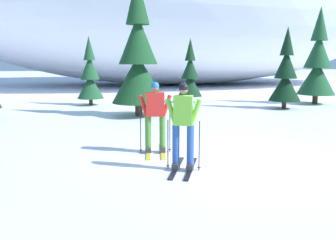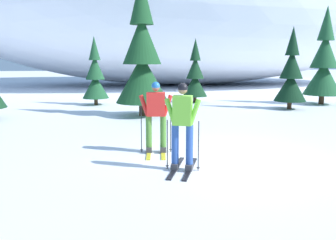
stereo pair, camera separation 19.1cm
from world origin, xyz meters
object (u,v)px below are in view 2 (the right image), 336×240
object	(u,v)px
pine_tree_right	(291,75)
pine_tree_far_right	(324,64)
pine_tree_center_left	(142,58)
skier_red_jacket	(156,116)
pine_tree_left	(95,77)
skier_lime_jacket	(182,125)
pine_tree_center_right	(195,76)

from	to	relation	value
pine_tree_right	pine_tree_far_right	xyz separation A→B (m)	(2.43, 1.40, 0.47)
pine_tree_center_left	skier_red_jacket	bearing A→B (deg)	-91.21
pine_tree_left	pine_tree_far_right	bearing A→B (deg)	-7.20
skier_red_jacket	skier_lime_jacket	distance (m)	1.55
pine_tree_left	pine_tree_center_right	size ratio (longest dim) A/B	1.01
skier_lime_jacket	pine_tree_left	size ratio (longest dim) A/B	0.54
pine_tree_far_right	pine_tree_center_right	bearing A→B (deg)	165.13
pine_tree_left	pine_tree_center_right	xyz separation A→B (m)	(5.11, 0.22, -0.02)
skier_red_jacket	pine_tree_far_right	world-z (taller)	pine_tree_far_right
skier_lime_jacket	pine_tree_far_right	xyz separation A→B (m)	(9.02, 9.69, 1.07)
skier_red_jacket	pine_tree_center_right	distance (m)	10.35
skier_red_jacket	pine_tree_right	world-z (taller)	pine_tree_right
pine_tree_right	pine_tree_center_left	bearing A→B (deg)	-171.76
skier_red_jacket	pine_tree_far_right	size ratio (longest dim) A/B	0.36
skier_red_jacket	pine_tree_center_left	world-z (taller)	pine_tree_center_left
pine_tree_center_left	pine_tree_center_right	size ratio (longest dim) A/B	1.65
pine_tree_left	pine_tree_right	size ratio (longest dim) A/B	0.91
pine_tree_center_right	pine_tree_far_right	size ratio (longest dim) A/B	0.69
pine_tree_center_right	pine_tree_right	bearing A→B (deg)	-38.96
pine_tree_right	pine_tree_far_right	bearing A→B (deg)	29.87
pine_tree_left	pine_tree_center_left	bearing A→B (deg)	-61.83
pine_tree_center_left	pine_tree_right	xyz separation A→B (m)	(6.83, 0.99, -0.75)
skier_red_jacket	pine_tree_center_left	size ratio (longest dim) A/B	0.32
pine_tree_far_right	skier_lime_jacket	bearing A→B (deg)	-132.94
skier_red_jacket	skier_lime_jacket	world-z (taller)	skier_lime_jacket
pine_tree_left	pine_tree_center_left	world-z (taller)	pine_tree_center_left
skier_red_jacket	pine_tree_far_right	xyz separation A→B (m)	(9.39, 8.18, 1.09)
skier_lime_jacket	pine_tree_center_right	xyz separation A→B (m)	(2.82, 11.33, 0.43)
pine_tree_far_right	pine_tree_right	bearing A→B (deg)	-150.13
pine_tree_center_right	pine_tree_left	bearing A→B (deg)	-177.58
skier_red_jacket	pine_tree_center_right	xyz separation A→B (m)	(3.19, 9.83, 0.46)
pine_tree_far_right	pine_tree_center_left	bearing A→B (deg)	-165.55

